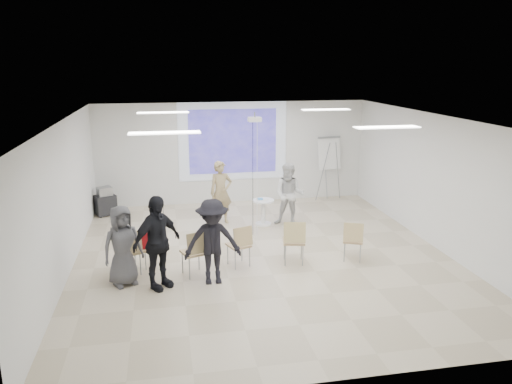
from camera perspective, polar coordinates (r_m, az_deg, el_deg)
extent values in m
cube|color=beige|center=(11.03, 0.78, -7.59)|extent=(8.00, 9.00, 0.10)
cube|color=white|center=(10.26, 0.84, 8.64)|extent=(8.00, 9.00, 0.10)
cube|color=silver|center=(14.93, -2.68, 4.52)|extent=(8.00, 0.10, 3.00)
cube|color=silver|center=(10.54, -21.33, -0.80)|extent=(0.10, 9.00, 3.00)
cube|color=silver|center=(12.00, 20.12, 1.11)|extent=(0.10, 9.00, 3.00)
cube|color=silver|center=(14.81, -2.66, 5.81)|extent=(3.20, 0.01, 2.30)
cube|color=#342E9C|center=(14.79, -2.65, 5.80)|extent=(2.60, 0.01, 1.90)
cylinder|color=white|center=(13.05, 0.84, -3.66)|extent=(0.44, 0.44, 0.05)
cylinder|color=white|center=(12.96, 0.84, -2.38)|extent=(0.12, 0.12, 0.61)
cylinder|color=white|center=(12.87, 0.85, -0.99)|extent=(0.61, 0.61, 0.04)
cube|color=white|center=(12.84, 1.07, -0.91)|extent=(0.20, 0.15, 0.01)
cube|color=#3E90BB|center=(12.90, 0.49, -0.79)|extent=(0.15, 0.20, 0.01)
imported|color=tan|center=(12.99, -4.04, 0.42)|extent=(0.76, 0.58, 1.88)
imported|color=silver|center=(12.81, 3.85, 0.08)|extent=(1.08, 0.99, 1.82)
cube|color=silver|center=(13.18, -3.41, 1.98)|extent=(0.06, 0.13, 0.04)
cube|color=silver|center=(12.92, 2.83, 1.67)|extent=(0.09, 0.14, 0.04)
cube|color=tan|center=(10.30, -14.39, -6.62)|extent=(0.56, 0.56, 0.04)
cube|color=tan|center=(10.02, -14.15, -5.62)|extent=(0.44, 0.23, 0.42)
cylinder|color=#979A9F|center=(10.19, -14.99, -8.36)|extent=(0.03, 0.03, 0.46)
cylinder|color=gray|center=(10.27, -13.06, -8.04)|extent=(0.03, 0.03, 0.46)
cylinder|color=gray|center=(10.50, -15.52, -7.68)|extent=(0.03, 0.03, 0.46)
cylinder|color=gray|center=(10.59, -13.65, -7.37)|extent=(0.03, 0.03, 0.46)
cube|color=tan|center=(10.51, -11.52, -6.38)|extent=(0.46, 0.46, 0.04)
cube|color=tan|center=(10.26, -11.84, -5.56)|extent=(0.39, 0.17, 0.36)
cylinder|color=gray|center=(10.48, -12.50, -7.71)|extent=(0.02, 0.02, 0.40)
cylinder|color=#92959A|center=(10.41, -10.85, -7.79)|extent=(0.02, 0.02, 0.40)
cylinder|color=gray|center=(10.76, -12.06, -7.09)|extent=(0.02, 0.02, 0.40)
cylinder|color=#96989E|center=(10.68, -10.45, -7.17)|extent=(0.02, 0.02, 0.40)
cube|color=tan|center=(10.01, -7.11, -6.85)|extent=(0.57, 0.57, 0.04)
cube|color=tan|center=(9.74, -6.66, -5.81)|extent=(0.45, 0.23, 0.42)
cylinder|color=gray|center=(9.89, -7.61, -8.67)|extent=(0.03, 0.03, 0.46)
cylinder|color=#94979C|center=(10.02, -5.70, -8.30)|extent=(0.03, 0.03, 0.46)
cylinder|color=gray|center=(10.19, -8.40, -7.97)|extent=(0.03, 0.03, 0.46)
cylinder|color=gray|center=(10.32, -6.54, -7.61)|extent=(0.03, 0.03, 0.46)
cube|color=tan|center=(10.39, -2.01, -6.08)|extent=(0.53, 0.53, 0.04)
cube|color=tan|center=(10.14, -1.49, -5.12)|extent=(0.42, 0.22, 0.40)
cylinder|color=#92949A|center=(10.26, -2.38, -7.74)|extent=(0.03, 0.03, 0.44)
cylinder|color=gray|center=(10.41, -0.73, -7.38)|extent=(0.03, 0.03, 0.44)
cylinder|color=gray|center=(10.54, -3.25, -7.12)|extent=(0.03, 0.03, 0.44)
cylinder|color=gray|center=(10.69, -1.63, -6.79)|extent=(0.03, 0.03, 0.44)
cube|color=tan|center=(10.53, 4.33, -5.63)|extent=(0.53, 0.53, 0.04)
cube|color=tan|center=(10.24, 4.44, -4.64)|extent=(0.46, 0.18, 0.43)
cylinder|color=gray|center=(10.44, 3.36, -7.25)|extent=(0.03, 0.03, 0.47)
cylinder|color=#94969C|center=(10.46, 5.38, -7.23)|extent=(0.03, 0.03, 0.47)
cylinder|color=gray|center=(10.78, 3.27, -6.52)|extent=(0.03, 0.03, 0.47)
cylinder|color=gray|center=(10.80, 5.21, -6.51)|extent=(0.03, 0.03, 0.47)
cube|color=tan|center=(10.88, 11.03, -5.42)|extent=(0.54, 0.54, 0.04)
cube|color=tan|center=(10.62, 11.07, -4.54)|extent=(0.41, 0.23, 0.39)
cylinder|color=gray|center=(10.81, 10.07, -6.79)|extent=(0.03, 0.03, 0.43)
cylinder|color=#94969C|center=(10.81, 11.84, -6.88)|extent=(0.03, 0.03, 0.43)
cylinder|color=gray|center=(11.12, 10.13, -6.18)|extent=(0.03, 0.03, 0.43)
cylinder|color=gray|center=(11.12, 11.84, -6.26)|extent=(0.03, 0.03, 0.43)
cube|color=red|center=(10.19, -11.62, -5.18)|extent=(0.48, 0.21, 0.44)
imported|color=black|center=(10.02, -7.12, -6.63)|extent=(0.41, 0.36, 0.03)
imported|color=black|center=(9.37, -11.29, -4.96)|extent=(1.38, 1.31, 2.05)
imported|color=black|center=(9.46, -5.00, -5.06)|extent=(1.23, 0.68, 1.89)
imported|color=#56575B|center=(9.72, -15.05, -5.42)|extent=(1.01, 0.87, 1.74)
cylinder|color=gray|center=(15.15, 7.64, 2.29)|extent=(0.37, 0.17, 1.79)
cylinder|color=gray|center=(15.38, 9.33, 2.41)|extent=(0.31, 0.26, 1.79)
cylinder|color=#97999F|center=(15.54, 7.95, 2.59)|extent=(0.08, 0.40, 1.79)
cube|color=white|center=(15.26, 8.36, 4.49)|extent=(0.73, 0.31, 1.00)
cube|color=gray|center=(15.22, 8.36, 6.20)|extent=(0.73, 0.17, 0.07)
cube|color=black|center=(14.41, -16.82, -1.39)|extent=(0.66, 0.60, 0.53)
cube|color=gray|center=(14.31, -16.93, 0.08)|extent=(0.47, 0.44, 0.23)
cylinder|color=black|center=(14.28, -17.35, -2.69)|extent=(0.08, 0.08, 0.06)
cylinder|color=black|center=(14.40, -15.74, -2.42)|extent=(0.08, 0.08, 0.06)
cylinder|color=black|center=(14.57, -17.73, -2.38)|extent=(0.08, 0.08, 0.06)
cylinder|color=black|center=(14.69, -16.16, -2.12)|extent=(0.08, 0.08, 0.06)
cube|color=white|center=(11.77, -0.16, 8.29)|extent=(0.30, 0.25, 0.10)
cylinder|color=gray|center=(11.76, -0.16, 8.82)|extent=(0.04, 0.04, 0.14)
cylinder|color=black|center=(11.93, -0.36, 1.38)|extent=(0.01, 0.01, 2.77)
cylinder|color=white|center=(11.93, 0.13, 1.38)|extent=(0.01, 0.01, 2.77)
cube|color=white|center=(12.06, -10.58, 8.92)|extent=(1.20, 0.30, 0.02)
cube|color=white|center=(12.72, 7.98, 9.31)|extent=(1.20, 0.30, 0.02)
cube|color=white|center=(8.58, -10.40, 6.67)|extent=(1.20, 0.30, 0.02)
cube|color=white|center=(9.48, 14.73, 7.18)|extent=(1.20, 0.30, 0.02)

